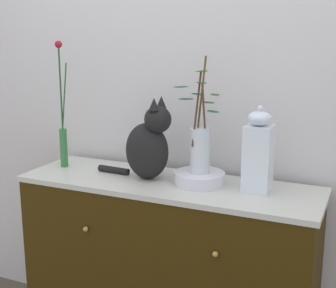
{
  "coord_description": "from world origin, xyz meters",
  "views": [
    {
      "loc": [
        0.86,
        -1.92,
        1.58
      ],
      "look_at": [
        0.0,
        0.0,
        1.09
      ],
      "focal_mm": 50.87,
      "sensor_mm": 36.0,
      "label": 1
    }
  ],
  "objects": [
    {
      "name": "wall_back",
      "position": [
        0.0,
        0.29,
        1.3
      ],
      "size": [
        4.4,
        0.08,
        2.6
      ],
      "primitive_type": "cube",
      "color": "silver",
      "rests_on": "ground_plane"
    },
    {
      "name": "sideboard",
      "position": [
        0.0,
        -0.0,
        0.46
      ],
      "size": [
        1.41,
        0.46,
        0.91
      ],
      "color": "#342206",
      "rests_on": "ground_plane"
    },
    {
      "name": "vase_glass_clear",
      "position": [
        0.14,
        0.03,
        1.09
      ],
      "size": [
        0.23,
        0.15,
        0.52
      ],
      "color": "silver",
      "rests_on": "bowl_porcelain"
    },
    {
      "name": "jar_lidded_porcelain",
      "position": [
        0.41,
        0.04,
        1.08
      ],
      "size": [
        0.11,
        0.11,
        0.38
      ],
      "color": "white",
      "rests_on": "sideboard"
    },
    {
      "name": "cat_sitting",
      "position": [
        -0.1,
        0.01,
        1.07
      ],
      "size": [
        0.4,
        0.17,
        0.39
      ],
      "color": "black",
      "rests_on": "sideboard"
    },
    {
      "name": "vase_slim_green",
      "position": [
        -0.59,
        0.02,
        1.1
      ],
      "size": [
        0.06,
        0.04,
        0.64
      ],
      "color": "#337339",
      "rests_on": "sideboard"
    },
    {
      "name": "bowl_porcelain",
      "position": [
        0.14,
        0.03,
        0.94
      ],
      "size": [
        0.23,
        0.23,
        0.06
      ],
      "primitive_type": "cylinder",
      "color": "silver",
      "rests_on": "sideboard"
    }
  ]
}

